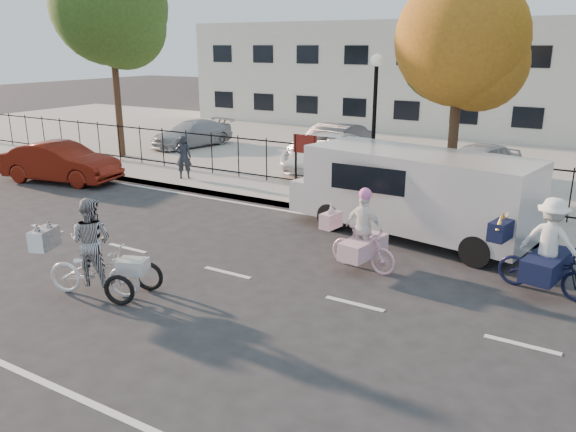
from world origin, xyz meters
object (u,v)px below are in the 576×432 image
Objects in this scene: red_sedan at (61,162)px; lot_car_b at (327,152)px; white_van at (413,191)px; lot_car_a at (192,134)px; lot_car_d at (477,162)px; bull_bike at (547,256)px; pedestrian at (183,157)px; zebra_trike at (93,258)px; unicorn_bike at (362,240)px; lamppost at (375,102)px; lot_car_c at (332,143)px.

red_sedan is 9.72m from lot_car_b.
white_van is 14.71m from lot_car_a.
bull_bike is at bearing -50.17° from lot_car_d.
lot_car_a is 0.85× the size of lot_car_b.
lot_car_d is (9.09, 4.76, -0.08)m from pedestrian.
pedestrian is at bearing -137.12° from lot_car_b.
unicorn_bike is at bearing -65.69° from zebra_trike.
unicorn_bike is 9.69m from lot_car_b.
bull_bike is at bearing -106.63° from red_sedan.
white_van reaches higher than zebra_trike.
lot_car_b is (-5.23, 5.59, -0.39)m from white_van.
zebra_trike reaches higher than lot_car_b.
lot_car_d is at bearing 4.27° from lot_car_b.
red_sedan is (-12.76, -0.56, -0.51)m from white_van.
white_van is at bearing -15.49° from lot_car_a.
bull_bike is 11.47m from lot_car_b.
zebra_trike is (-2.08, -8.99, -2.35)m from lamppost.
pedestrian is at bearing 179.56° from white_van.
white_van is 12.78m from red_sedan.
bull_bike is 3.95m from white_van.
red_sedan is at bearing -6.94° from pedestrian.
red_sedan is at bearing 96.38° from bull_bike.
lot_car_d is at bearing 98.40° from white_van.
lot_car_d is at bearing 32.49° from bull_bike.
pedestrian is (-4.74, 8.17, 0.15)m from zebra_trike.
lamppost is 2.83× the size of pedestrian.
white_van is at bearing -52.34° from zebra_trike.
white_van reaches higher than bull_bike.
unicorn_bike is at bearing 112.65° from bull_bike.
lamppost is 7.21m from pedestrian.
white_van is 1.63× the size of lot_car_d.
pedestrian is at bearing -116.36° from lot_car_c.
zebra_trike reaches higher than lot_car_a.
pedestrian is (-12.31, 3.60, 0.13)m from bull_bike.
lot_car_c reaches higher than lot_car_d.
unicorn_bike reaches higher than red_sedan.
lot_car_b is at bearing 142.99° from white_van.
red_sedan is (-16.14, 1.42, -0.07)m from bull_bike.
zebra_trike is 8.84m from bull_bike.
lamppost is 0.90× the size of lot_car_b.
lot_car_c is at bearing -167.94° from lot_car_d.
pedestrian is 0.32× the size of lot_car_b.
bull_bike reaches higher than pedestrian.
unicorn_bike reaches higher than lot_car_a.
lot_car_b is at bearing -169.54° from pedestrian.
lamppost is at bearing -9.82° from lot_car_a.
lot_car_d is at bearing -38.34° from zebra_trike.
lamppost is at bearing 140.69° from white_van.
lot_car_b is (-3.12, 3.15, -2.29)m from lamppost.
pedestrian is at bearing 72.47° from unicorn_bike.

